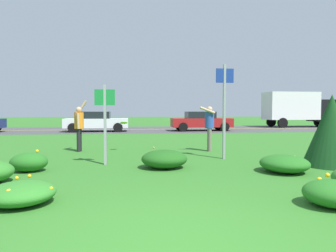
# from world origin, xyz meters

# --- Properties ---
(ground_plane) EXTENTS (120.00, 120.00, 0.00)m
(ground_plane) POSITION_xyz_m (0.00, 10.63, 0.00)
(ground_plane) COLOR #2D6B23
(highway_strip) EXTENTS (120.00, 8.83, 0.01)m
(highway_strip) POSITION_xyz_m (0.00, 21.25, 0.00)
(highway_strip) COLOR #424244
(highway_strip) RESTS_ON ground
(highway_center_stripe) EXTENTS (120.00, 0.16, 0.00)m
(highway_center_stripe) POSITION_xyz_m (0.00, 21.25, 0.01)
(highway_center_stripe) COLOR yellow
(highway_center_stripe) RESTS_ON ground
(daylily_clump_front_right) EXTENTS (1.22, 1.14, 0.51)m
(daylily_clump_front_right) POSITION_xyz_m (0.40, 4.71, 0.24)
(daylily_clump_front_right) COLOR #1E5619
(daylily_clump_front_right) RESTS_ON ground
(daylily_clump_mid_center) EXTENTS (0.91, 0.75, 0.53)m
(daylily_clump_mid_center) POSITION_xyz_m (-3.01, 4.64, 0.24)
(daylily_clump_mid_center) COLOR #23661E
(daylily_clump_mid_center) RESTS_ON ground
(daylily_clump_front_left) EXTENTS (1.10, 1.07, 0.41)m
(daylily_clump_front_left) POSITION_xyz_m (-2.26, 1.87, 0.18)
(daylily_clump_front_left) COLOR #2D7526
(daylily_clump_front_left) RESTS_ON ground
(daylily_clump_front_center) EXTENTS (1.18, 1.24, 0.43)m
(daylily_clump_front_center) POSITION_xyz_m (3.28, 3.79, 0.22)
(daylily_clump_front_center) COLOR #23661E
(daylily_clump_front_center) RESTS_ON ground
(daylily_clump_near_camera) EXTENTS (0.93, 0.88, 0.47)m
(daylily_clump_near_camera) POSITION_xyz_m (2.70, 1.17, 0.21)
(daylily_clump_near_camera) COLOR #23661E
(daylily_clump_near_camera) RESTS_ON ground
(sign_post_near_path) EXTENTS (0.56, 0.10, 2.24)m
(sign_post_near_path) POSITION_xyz_m (-1.20, 5.40, 1.37)
(sign_post_near_path) COLOR #93969B
(sign_post_near_path) RESTS_ON ground
(sign_post_by_roadside) EXTENTS (0.56, 0.10, 2.96)m
(sign_post_by_roadside) POSITION_xyz_m (2.43, 6.01, 1.78)
(sign_post_by_roadside) COLOR #93969B
(sign_post_by_roadside) RESTS_ON ground
(evergreen_shrub_side) EXTENTS (1.47, 1.47, 1.97)m
(evergreen_shrub_side) POSITION_xyz_m (4.96, 4.44, 0.98)
(evergreen_shrub_side) COLOR #143D19
(evergreen_shrub_side) RESTS_ON ground
(person_thrower_orange_shirt) EXTENTS (0.46, 0.50, 1.91)m
(person_thrower_orange_shirt) POSITION_xyz_m (-2.39, 8.34, 1.00)
(person_thrower_orange_shirt) COLOR orange
(person_thrower_orange_shirt) RESTS_ON ground
(person_catcher_blue_shirt) EXTENTS (0.58, 0.51, 1.68)m
(person_catcher_blue_shirt) POSITION_xyz_m (2.43, 7.84, 1.01)
(person_catcher_blue_shirt) COLOR #2D4C9E
(person_catcher_blue_shirt) RESTS_ON ground
(frisbee_lime) EXTENTS (0.27, 0.26, 0.11)m
(frisbee_lime) POSITION_xyz_m (-0.75, 8.20, 1.07)
(frisbee_lime) COLOR #8CD133
(car_white_center_left) EXTENTS (4.50, 2.00, 1.45)m
(car_white_center_left) POSITION_xyz_m (-2.97, 19.26, 0.74)
(car_white_center_left) COLOR silver
(car_white_center_left) RESTS_ON ground
(car_red_center_right) EXTENTS (4.50, 2.00, 1.45)m
(car_red_center_right) POSITION_xyz_m (4.79, 19.26, 0.74)
(car_red_center_right) COLOR maroon
(car_red_center_right) RESTS_ON ground
(box_truck_black) EXTENTS (6.70, 2.46, 3.20)m
(box_truck_black) POSITION_xyz_m (15.02, 23.24, 1.80)
(box_truck_black) COLOR black
(box_truck_black) RESTS_ON ground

